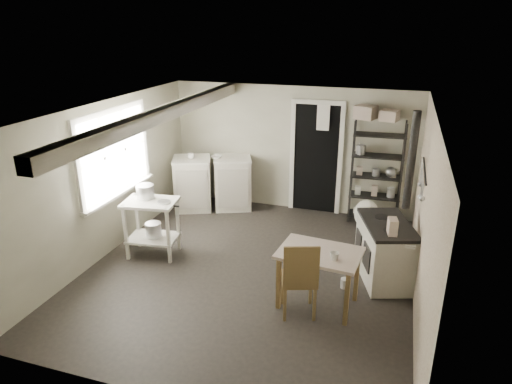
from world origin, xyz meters
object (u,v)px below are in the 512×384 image
(prep_table, at_px, (153,230))
(work_table, at_px, (318,278))
(base_cabinets, at_px, (213,185))
(stove, at_px, (385,249))
(chair, at_px, (299,278))
(shelf_rack, at_px, (376,170))
(flour_sack, at_px, (366,214))
(stockpot, at_px, (145,194))

(prep_table, xyz_separation_m, work_table, (2.63, -0.55, -0.02))
(base_cabinets, height_order, work_table, base_cabinets)
(base_cabinets, distance_m, stove, 3.64)
(base_cabinets, xyz_separation_m, chair, (2.29, -2.80, 0.03))
(base_cabinets, xyz_separation_m, work_table, (2.49, -2.56, -0.08))
(shelf_rack, bearing_deg, prep_table, -146.47)
(base_cabinets, relative_size, shelf_rack, 0.83)
(prep_table, bearing_deg, work_table, -11.82)
(prep_table, xyz_separation_m, shelf_rack, (3.10, 2.28, 0.55))
(work_table, relative_size, flour_sack, 1.96)
(base_cabinets, bearing_deg, chair, -73.00)
(prep_table, height_order, stove, stove)
(stockpot, height_order, work_table, stockpot)
(base_cabinets, distance_m, chair, 3.62)
(chair, bearing_deg, base_cabinets, 110.67)
(flour_sack, bearing_deg, stove, -77.18)
(stove, distance_m, chair, 1.49)
(stockpot, height_order, flour_sack, stockpot)
(stockpot, bearing_deg, chair, -18.98)
(prep_table, distance_m, shelf_rack, 3.88)
(stockpot, distance_m, chair, 2.74)
(prep_table, bearing_deg, shelf_rack, 36.34)
(stove, bearing_deg, flour_sack, 84.52)
(prep_table, relative_size, shelf_rack, 0.48)
(stockpot, height_order, shelf_rack, shelf_rack)
(stockpot, bearing_deg, work_table, -13.11)
(shelf_rack, xyz_separation_m, stove, (0.29, -1.92, -0.51))
(work_table, bearing_deg, stove, 50.40)
(base_cabinets, height_order, flour_sack, base_cabinets)
(prep_table, distance_m, work_table, 2.69)
(chair, height_order, flour_sack, chair)
(flour_sack, bearing_deg, base_cabinets, 179.38)
(stove, height_order, chair, chair)
(shelf_rack, bearing_deg, chair, -104.98)
(prep_table, bearing_deg, chair, -17.95)
(stockpot, relative_size, flour_sack, 0.57)
(prep_table, relative_size, flour_sack, 1.75)
(stockpot, distance_m, work_table, 2.88)
(base_cabinets, bearing_deg, shelf_rack, -17.11)
(stockpot, height_order, base_cabinets, stockpot)
(stockpot, distance_m, stove, 3.55)
(chair, bearing_deg, work_table, 31.60)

